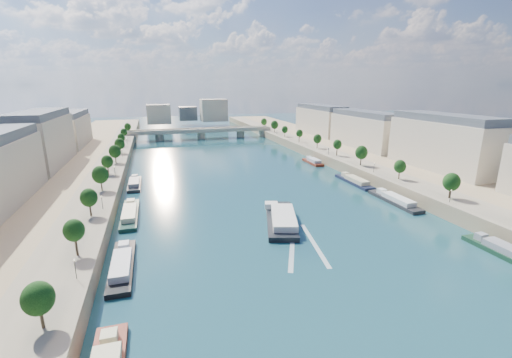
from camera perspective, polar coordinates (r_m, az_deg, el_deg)
ground at (r=146.49m, az=-1.73°, el=-0.90°), size 700.00×700.00×0.00m
quay_left at (r=145.72m, az=-30.26°, el=-2.13°), size 44.00×520.00×5.00m
quay_right at (r=177.91m, az=21.28°, el=1.81°), size 44.00×520.00×5.00m
pave_left at (r=142.10m, az=-24.54°, el=-0.73°), size 14.00×520.00×0.10m
pave_right at (r=168.65m, az=17.32°, el=2.35°), size 14.00×520.00×0.10m
trees_left at (r=142.47m, az=-23.89°, el=1.65°), size 4.80×268.80×8.26m
trees_right at (r=174.72m, az=15.11°, el=4.78°), size 4.80×268.80×8.26m
lamps_left at (r=131.22m, az=-23.26°, el=-0.60°), size 0.36×200.36×4.28m
lamps_right at (r=169.75m, az=15.20°, el=3.54°), size 0.36×200.36×4.28m
buildings_left at (r=157.65m, az=-34.57°, el=3.67°), size 16.00×226.00×23.20m
buildings_right at (r=192.75m, az=22.60°, el=6.89°), size 16.00×226.00×23.20m
skyline at (r=358.52m, az=-10.56°, el=10.94°), size 79.00×42.00×22.00m
bridge at (r=276.03m, az=-9.12°, el=7.73°), size 112.00×12.00×8.15m
tour_barge at (r=106.78m, az=4.22°, el=-6.63°), size 16.81×30.82×4.02m
wake at (r=93.34m, az=7.88°, el=-10.89°), size 15.12×25.81×0.04m
moored_barges_left at (r=104.47m, az=-20.69°, el=-8.34°), size 5.00×124.78×3.60m
moored_barges_right at (r=129.18m, az=23.75°, el=-4.13°), size 5.00×164.25×3.60m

